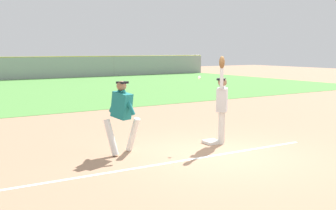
{
  "coord_description": "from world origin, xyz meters",
  "views": [
    {
      "loc": [
        -5.94,
        -7.17,
        2.43
      ],
      "look_at": [
        -0.51,
        1.41,
        1.05
      ],
      "focal_mm": 43.51,
      "sensor_mm": 36.0,
      "label": 1
    }
  ],
  "objects": [
    {
      "name": "fielder",
      "position": [
        0.8,
        0.88,
        1.12
      ],
      "size": [
        0.71,
        0.71,
        2.28
      ],
      "rotation": [
        0.0,
        0.0,
        2.36
      ],
      "color": "silver",
      "rests_on": "ground_plane"
    },
    {
      "name": "chalk_foul_line",
      "position": [
        -3.41,
        0.12,
        0.0
      ],
      "size": [
        12.0,
        0.49,
        0.01
      ],
      "primitive_type": "cube",
      "rotation": [
        0.0,
        0.0,
        -0.03
      ],
      "color": "white",
      "rests_on": "ground_plane"
    },
    {
      "name": "parked_car_tan",
      "position": [
        1.87,
        31.1,
        0.67
      ],
      "size": [
        4.44,
        2.19,
        1.25
      ],
      "rotation": [
        0.0,
        0.0,
        0.02
      ],
      "color": "tan",
      "rests_on": "ground_plane"
    },
    {
      "name": "ground_plane",
      "position": [
        0.0,
        0.0,
        0.0
      ],
      "size": [
        81.7,
        81.7,
        0.0
      ],
      "primitive_type": "plane",
      "color": "tan"
    },
    {
      "name": "runner",
      "position": [
        -1.84,
        1.32,
        1.0
      ],
      "size": [
        0.86,
        0.83,
        1.72
      ],
      "rotation": [
        0.0,
        0.0,
        0.32
      ],
      "color": "white",
      "rests_on": "ground_plane"
    },
    {
      "name": "outfield_grass",
      "position": [
        0.0,
        17.72,
        0.01
      ],
      "size": [
        40.03,
        19.32,
        0.01
      ],
      "primitive_type": "cube",
      "color": "#549342",
      "rests_on": "ground_plane"
    },
    {
      "name": "baseball",
      "position": [
        0.27,
        1.15,
        1.73
      ],
      "size": [
        0.07,
        0.07,
        0.07
      ],
      "primitive_type": "sphere",
      "color": "white"
    },
    {
      "name": "first_base",
      "position": [
        0.59,
        1.02,
        0.04
      ],
      "size": [
        0.4,
        0.4,
        0.08
      ],
      "primitive_type": "cube",
      "rotation": [
        0.0,
        0.0,
        -0.04
      ],
      "color": "white",
      "rests_on": "ground_plane"
    },
    {
      "name": "parked_car_white",
      "position": [
        7.06,
        30.94,
        0.67
      ],
      "size": [
        4.56,
        2.45,
        1.25
      ],
      "rotation": [
        0.0,
        0.0,
        -0.1
      ],
      "color": "white",
      "rests_on": "ground_plane"
    }
  ]
}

